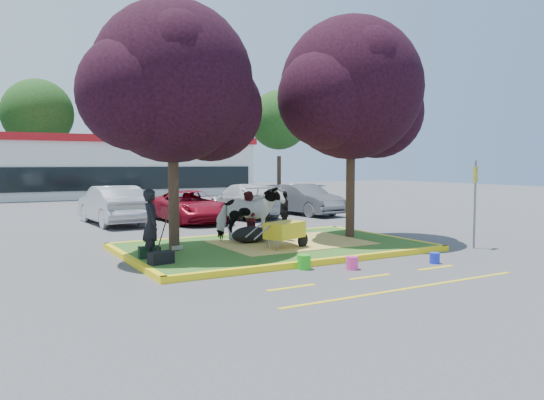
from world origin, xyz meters
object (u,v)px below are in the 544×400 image
wheelbarrow (285,230)px  bucket_pink (352,263)px  handler (151,224)px  car_silver (112,205)px  sign_post (475,194)px  bucket_blue (435,258)px  cow (250,214)px  calf (250,235)px  bucket_green (304,262)px

wheelbarrow → bucket_pink: 2.59m
handler → car_silver: bearing=-0.1°
sign_post → bucket_pink: size_ratio=8.36×
bucket_blue → car_silver: 13.39m
bucket_pink → car_silver: (-2.68, 12.03, 0.63)m
cow → handler: 3.67m
calf → bucket_pink: 3.97m
sign_post → bucket_green: sign_post is taller
sign_post → car_silver: 13.71m
calf → bucket_green: calf is taller
bucket_pink → bucket_blue: size_ratio=1.14×
bucket_pink → car_silver: bearing=102.5°
calf → wheelbarrow: (0.34, -1.39, 0.26)m
bucket_green → bucket_blue: bearing=-17.2°
calf → handler: size_ratio=0.66×
bucket_green → bucket_pink: size_ratio=1.11×
cow → calf: cow is taller
sign_post → bucket_green: 6.09m
cow → bucket_pink: cow is taller
cow → car_silver: (-2.20, 7.81, -0.19)m
cow → bucket_green: size_ratio=5.75×
bucket_green → sign_post: bearing=1.0°
cow → car_silver: 8.12m
calf → car_silver: 8.38m
wheelbarrow → bucket_blue: (2.52, -2.94, -0.52)m
calf → sign_post: bearing=-26.3°
handler → bucket_green: (2.91, -2.25, -0.83)m
calf → handler: handler is taller
handler → car_silver: size_ratio=0.36×
cow → sign_post: bearing=-111.5°
wheelbarrow → cow: bearing=74.9°
calf → wheelbarrow: bearing=-72.4°
handler → car_silver: (1.19, 9.21, -0.22)m
cow → bucket_blue: 5.43m
wheelbarrow → bucket_pink: wheelbarrow is taller
calf → car_silver: bearing=107.9°
cow → handler: bearing=124.0°
handler → wheelbarrow: bearing=-87.5°
bucket_green → handler: bearing=142.3°
bucket_green → calf: bearing=84.5°
bucket_green → bucket_pink: bucket_green is taller
sign_post → bucket_blue: size_ratio=9.54×
handler → sign_post: (8.83, -2.15, 0.57)m
handler → bucket_blue: size_ratio=6.36×
cow → bucket_green: bearing=-176.0°
handler → car_silver: 9.29m
cow → calf: size_ratio=1.72×
wheelbarrow → sign_post: size_ratio=0.76×
sign_post → bucket_green: (-5.92, -0.10, -1.40)m
bucket_pink → car_silver: 12.34m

